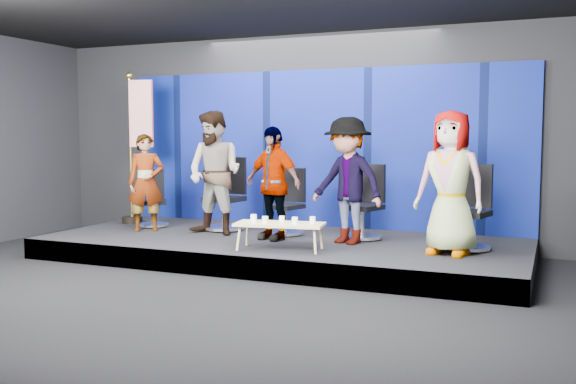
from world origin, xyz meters
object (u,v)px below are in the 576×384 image
panelist_c (273,183)px  panelist_d (348,181)px  chair_c (287,213)px  panelist_b (215,173)px  mug_d (295,220)px  panelist_a (146,183)px  chair_b (226,206)px  chair_e (469,222)px  coffee_table (280,225)px  panelist_e (451,183)px  mug_a (254,218)px  mug_b (265,220)px  chair_a (153,208)px  flag_stand (137,144)px  chair_d (364,214)px  mug_c (282,219)px  mug_e (313,220)px

panelist_c → panelist_d: 1.11m
chair_c → panelist_c: 0.70m
panelist_b → mug_d: panelist_b is taller
panelist_a → chair_b: size_ratio=1.32×
panelist_a → chair_e: bearing=-31.7°
coffee_table → panelist_e: bearing=14.1°
chair_e → panelist_e: panelist_e is taller
chair_b → mug_a: 1.75m
mug_b → mug_d: mug_b is taller
chair_a → panelist_e: panelist_e is taller
chair_a → panelist_b: size_ratio=0.50×
chair_a → mug_a: chair_a is taller
panelist_b → panelist_d: panelist_b is taller
mug_d → panelist_e: bearing=15.9°
mug_a → flag_stand: flag_stand is taller
panelist_a → panelist_c: 2.20m
chair_a → panelist_b: panelist_b is taller
chair_a → panelist_c: (2.39, -0.45, 0.51)m
panelist_c → chair_d: 1.42m
flag_stand → chair_d: bearing=-12.3°
panelist_e → mug_b: (-2.29, -0.66, -0.51)m
chair_b → panelist_e: size_ratio=0.64×
panelist_e → chair_b: bearing=-179.0°
mug_a → panelist_b: bearing=141.8°
chair_d → mug_d: chair_d is taller
mug_d → flag_stand: bearing=157.8°
panelist_a → mug_d: (2.85, -0.74, -0.36)m
chair_c → chair_a: bearing=-162.7°
mug_b → panelist_c: bearing=107.7°
mug_a → mug_c: size_ratio=1.16×
panelist_c → mug_b: 1.00m
flag_stand → mug_d: bearing=-33.2°
flag_stand → mug_c: bearing=-33.3°
chair_a → chair_e: bearing=-36.9°
panelist_d → mug_d: panelist_d is taller
panelist_a → chair_b: 1.32m
mug_c → chair_b: bearing=140.4°
mug_b → flag_stand: (-3.12, 1.54, 0.96)m
mug_a → mug_d: size_ratio=1.08×
panelist_d → mug_c: size_ratio=20.98×
panelist_c → mug_d: panelist_c is taller
mug_c → mug_e: (0.42, 0.06, 0.00)m
chair_c → chair_e: chair_e is taller
chair_b → chair_e: (3.82, -0.30, -0.01)m
chair_c → mug_b: (0.26, -1.37, 0.07)m
chair_e → mug_d: chair_e is taller
panelist_b → mug_c: panelist_b is taller
chair_b → chair_c: size_ratio=1.15×
chair_e → mug_e: bearing=-141.9°
chair_c → coffee_table: size_ratio=0.82×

